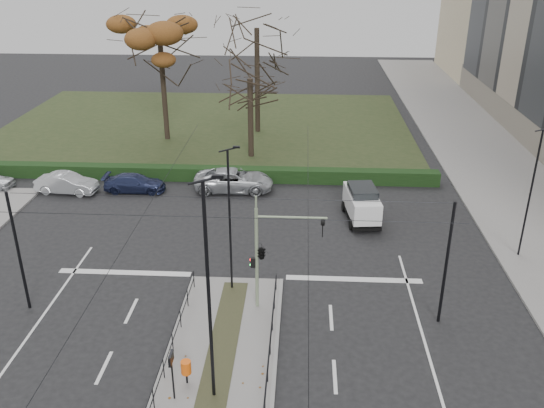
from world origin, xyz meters
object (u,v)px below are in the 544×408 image
at_px(white_van, 362,203).
at_px(bare_tree_near, 250,85).
at_px(parked_car_fourth, 234,180).
at_px(traffic_light, 263,251).
at_px(streetlamp_median_far, 230,219).
at_px(streetlamp_sidewalk, 531,192).
at_px(litter_bin, 186,368).
at_px(info_panel, 171,363).
at_px(parked_car_second, 67,183).
at_px(streetlamp_median_near, 209,293).
at_px(rust_tree, 160,37).
at_px(parked_car_third, 135,183).
at_px(bare_tree_center, 257,36).

relative_size(white_van, bare_tree_near, 0.51).
bearing_deg(parked_car_fourth, traffic_light, -169.64).
relative_size(traffic_light, streetlamp_median_far, 0.68).
xyz_separation_m(streetlamp_median_far, streetlamp_sidewalk, (15.39, 4.22, -0.04)).
distance_m(litter_bin, streetlamp_sidewalk, 19.99).
xyz_separation_m(streetlamp_median_far, white_van, (7.08, 8.46, -2.75)).
height_order(streetlamp_median_far, white_van, streetlamp_median_far).
height_order(info_panel, streetlamp_median_far, streetlamp_median_far).
distance_m(streetlamp_sidewalk, parked_car_second, 29.40).
xyz_separation_m(streetlamp_median_far, bare_tree_near, (-0.82, 19.71, 1.97)).
distance_m(streetlamp_median_near, bare_tree_near, 27.24).
bearing_deg(parked_car_second, traffic_light, -125.94).
distance_m(parked_car_second, bare_tree_near, 15.41).
bearing_deg(rust_tree, streetlamp_median_far, -70.12).
distance_m(streetlamp_sidewalk, parked_car_third, 25.17).
distance_m(streetlamp_median_far, parked_car_third, 15.08).
distance_m(traffic_light, rust_tree, 27.91).
bearing_deg(streetlamp_median_far, streetlamp_median_near, -88.37).
height_order(litter_bin, streetlamp_median_near, streetlamp_median_near).
height_order(litter_bin, info_panel, info_panel).
distance_m(litter_bin, streetlamp_median_far, 7.60).
bearing_deg(parked_car_second, info_panel, -142.96).
height_order(streetlamp_median_near, bare_tree_near, streetlamp_median_near).
height_order(streetlamp_median_far, bare_tree_near, bare_tree_near).
bearing_deg(parked_car_second, parked_car_fourth, -78.42).
height_order(info_panel, parked_car_fourth, info_panel).
bearing_deg(bare_tree_center, parked_car_third, -117.49).
height_order(white_van, bare_tree_near, bare_tree_near).
xyz_separation_m(litter_bin, parked_car_second, (-11.93, 18.54, -0.18)).
xyz_separation_m(info_panel, parked_car_second, (-11.60, 19.39, -1.08)).
bearing_deg(litter_bin, rust_tree, 104.00).
distance_m(parked_car_third, rust_tree, 14.23).
bearing_deg(parked_car_fourth, bare_tree_center, -4.15).
bearing_deg(streetlamp_median_far, rust_tree, 109.88).
xyz_separation_m(traffic_light, bare_tree_center, (-2.48, 28.00, 5.47)).
xyz_separation_m(parked_car_second, parked_car_third, (4.61, 0.53, -0.08)).
height_order(streetlamp_sidewalk, rust_tree, rust_tree).
height_order(parked_car_third, rust_tree, rust_tree).
relative_size(streetlamp_median_far, parked_car_fourth, 1.36).
xyz_separation_m(litter_bin, streetlamp_median_far, (0.95, 6.89, 3.04)).
distance_m(parked_car_second, parked_car_fourth, 11.54).
distance_m(parked_car_second, white_van, 20.22).
bearing_deg(streetlamp_sidewalk, litter_bin, -145.79).
relative_size(bare_tree_center, bare_tree_near, 1.46).
bearing_deg(streetlamp_median_far, bare_tree_center, 91.76).
distance_m(streetlamp_median_near, rust_tree, 32.78).
relative_size(traffic_light, streetlamp_median_near, 0.56).
relative_size(parked_car_second, rust_tree, 0.37).
relative_size(info_panel, streetlamp_sidewalk, 0.28).
distance_m(info_panel, streetlamp_sidewalk, 20.63).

